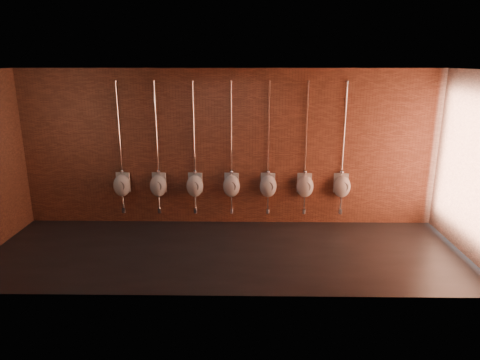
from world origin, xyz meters
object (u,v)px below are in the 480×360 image
(urinal_2, at_px, (195,185))
(urinal_6, at_px, (342,186))
(urinal_3, at_px, (231,185))
(urinal_0, at_px, (122,185))
(urinal_1, at_px, (158,185))
(urinal_5, at_px, (305,185))
(urinal_4, at_px, (268,185))

(urinal_2, height_order, urinal_6, same)
(urinal_3, bearing_deg, urinal_0, 180.00)
(urinal_1, bearing_deg, urinal_6, 0.00)
(urinal_1, distance_m, urinal_6, 3.79)
(urinal_2, xyz_separation_m, urinal_5, (2.28, 0.00, 0.00))
(urinal_4, bearing_deg, urinal_1, 180.00)
(urinal_1, bearing_deg, urinal_2, 0.00)
(urinal_4, bearing_deg, urinal_6, 0.00)
(urinal_2, distance_m, urinal_3, 0.76)
(urinal_5, height_order, urinal_6, same)
(urinal_2, relative_size, urinal_6, 1.00)
(urinal_0, bearing_deg, urinal_5, 0.00)
(urinal_2, height_order, urinal_5, same)
(urinal_3, relative_size, urinal_4, 1.00)
(urinal_0, height_order, urinal_1, same)
(urinal_0, height_order, urinal_6, same)
(urinal_2, xyz_separation_m, urinal_3, (0.76, 0.00, 0.00))
(urinal_0, relative_size, urinal_3, 1.00)
(urinal_1, xyz_separation_m, urinal_5, (3.03, 0.00, 0.00))
(urinal_1, relative_size, urinal_6, 1.00)
(urinal_5, bearing_deg, urinal_3, 180.00)
(urinal_5, bearing_deg, urinal_0, 180.00)
(urinal_0, relative_size, urinal_5, 1.00)
(urinal_0, distance_m, urinal_2, 1.52)
(urinal_1, xyz_separation_m, urinal_2, (0.76, 0.00, 0.00))
(urinal_2, relative_size, urinal_5, 1.00)
(urinal_0, distance_m, urinal_6, 4.55)
(urinal_4, bearing_deg, urinal_2, 180.00)
(urinal_3, bearing_deg, urinal_4, 0.00)
(urinal_6, bearing_deg, urinal_1, 180.00)
(urinal_1, bearing_deg, urinal_0, 180.00)
(urinal_5, distance_m, urinal_6, 0.76)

